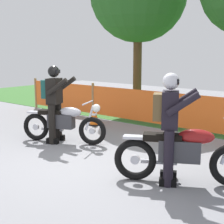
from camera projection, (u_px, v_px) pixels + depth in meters
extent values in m
cube|color=gray|center=(89.00, 162.00, 6.13)|extent=(24.00, 24.00, 0.02)
cube|color=#386B2D|center=(217.00, 114.00, 10.62)|extent=(24.00, 5.66, 0.01)
cylinder|color=#997547|center=(36.00, 93.00, 11.83)|extent=(0.08, 0.08, 1.05)
cylinder|color=#997547|center=(93.00, 100.00, 10.11)|extent=(0.08, 0.08, 1.05)
cylinder|color=#997547|center=(174.00, 111.00, 8.38)|extent=(0.08, 0.08, 1.05)
cube|color=orange|center=(62.00, 96.00, 10.97)|extent=(2.68, 0.02, 0.85)
cube|color=orange|center=(130.00, 104.00, 9.24)|extent=(2.68, 0.02, 0.85)
cylinder|color=brown|center=(137.00, 70.00, 11.06)|extent=(0.28, 0.28, 2.72)
torus|color=black|center=(135.00, 160.00, 5.22)|extent=(0.64, 0.42, 0.66)
cylinder|color=silver|center=(135.00, 160.00, 5.22)|extent=(0.16, 0.12, 0.14)
cube|color=#38383D|center=(179.00, 150.00, 5.06)|extent=(0.66, 0.52, 0.33)
ellipsoid|color=maroon|center=(196.00, 137.00, 4.98)|extent=(0.59, 0.48, 0.23)
cube|color=black|center=(162.00, 137.00, 5.08)|extent=(0.62, 0.48, 0.10)
cube|color=silver|center=(135.00, 137.00, 5.16)|extent=(0.41, 0.32, 0.04)
cylinder|color=silver|center=(159.00, 162.00, 5.31)|extent=(0.53, 0.34, 0.07)
torus|color=black|center=(92.00, 131.00, 7.17)|extent=(0.61, 0.34, 0.62)
cylinder|color=silver|center=(92.00, 131.00, 7.17)|extent=(0.15, 0.11, 0.14)
torus|color=black|center=(36.00, 127.00, 7.55)|extent=(0.61, 0.34, 0.62)
cylinder|color=silver|center=(36.00, 127.00, 7.55)|extent=(0.15, 0.11, 0.14)
cube|color=#38383D|center=(61.00, 121.00, 7.34)|extent=(0.62, 0.44, 0.31)
ellipsoid|color=#B7B7C1|center=(70.00, 112.00, 7.24)|extent=(0.55, 0.41, 0.21)
cube|color=black|center=(51.00, 112.00, 7.37)|extent=(0.58, 0.41, 0.10)
cube|color=silver|center=(35.00, 112.00, 7.49)|extent=(0.38, 0.28, 0.04)
cylinder|color=silver|center=(90.00, 118.00, 7.13)|extent=(0.23, 0.14, 0.55)
sphere|color=white|center=(96.00, 108.00, 7.05)|extent=(0.23, 0.23, 0.17)
cylinder|color=silver|center=(88.00, 103.00, 7.08)|extent=(0.25, 0.55, 0.03)
cylinder|color=silver|center=(52.00, 129.00, 7.59)|extent=(0.52, 0.27, 0.07)
cylinder|color=black|center=(169.00, 152.00, 5.26)|extent=(0.20, 0.20, 0.86)
cube|color=black|center=(168.00, 175.00, 5.33)|extent=(0.28, 0.22, 0.12)
cylinder|color=black|center=(168.00, 159.00, 4.95)|extent=(0.20, 0.20, 0.86)
cube|color=black|center=(168.00, 182.00, 5.02)|extent=(0.28, 0.22, 0.12)
cube|color=black|center=(170.00, 110.00, 4.98)|extent=(0.38, 0.43, 0.56)
cylinder|color=black|center=(183.00, 100.00, 5.14)|extent=(0.47, 0.32, 0.38)
cylinder|color=black|center=(183.00, 104.00, 4.71)|extent=(0.47, 0.32, 0.38)
sphere|color=silver|center=(171.00, 81.00, 4.90)|extent=(0.34, 0.34, 0.25)
cube|color=black|center=(178.00, 81.00, 4.88)|extent=(0.11, 0.17, 0.08)
cube|color=brown|center=(159.00, 107.00, 5.00)|extent=(0.27, 0.32, 0.40)
cylinder|color=black|center=(58.00, 122.00, 7.54)|extent=(0.20, 0.20, 0.86)
cube|color=black|center=(59.00, 137.00, 7.61)|extent=(0.28, 0.20, 0.12)
cylinder|color=black|center=(52.00, 124.00, 7.24)|extent=(0.20, 0.20, 0.86)
cube|color=black|center=(52.00, 141.00, 7.31)|extent=(0.28, 0.20, 0.12)
cube|color=black|center=(54.00, 91.00, 7.26)|extent=(0.36, 0.42, 0.56)
cylinder|color=black|center=(66.00, 85.00, 7.40)|extent=(0.48, 0.28, 0.38)
cylinder|color=black|center=(57.00, 87.00, 6.98)|extent=(0.48, 0.28, 0.38)
sphere|color=black|center=(54.00, 71.00, 7.18)|extent=(0.33, 0.33, 0.25)
cube|color=black|center=(58.00, 72.00, 7.16)|extent=(0.10, 0.18, 0.08)
cube|color=#194C47|center=(47.00, 89.00, 7.30)|extent=(0.26, 0.32, 0.40)
cube|color=black|center=(94.00, 124.00, 9.15)|extent=(0.32, 0.32, 0.03)
cone|color=orange|center=(94.00, 115.00, 9.10)|extent=(0.26, 0.26, 0.50)
cylinder|color=white|center=(94.00, 114.00, 9.09)|extent=(0.15, 0.15, 0.06)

